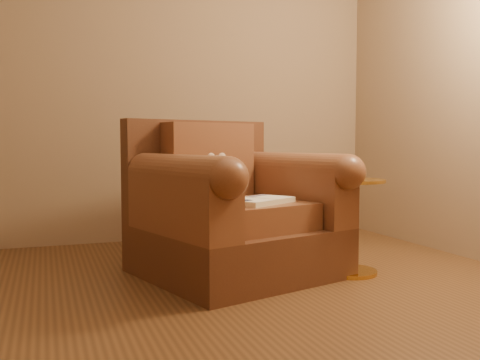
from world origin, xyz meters
name	(u,v)px	position (x,y,z in m)	size (l,w,h in m)	color
floor	(221,311)	(0.00, 0.00, 0.00)	(4.00, 4.00, 0.00)	brown
armchair	(233,214)	(0.31, 0.70, 0.37)	(1.30, 1.27, 0.96)	#562F1C
teddy_bear	(220,181)	(0.25, 0.78, 0.57)	(0.21, 0.25, 0.29)	beige
guidebook	(259,201)	(0.38, 0.45, 0.47)	(0.47, 0.42, 0.03)	beige
side_table	(350,223)	(0.97, 0.43, 0.32)	(0.42, 0.42, 0.59)	gold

